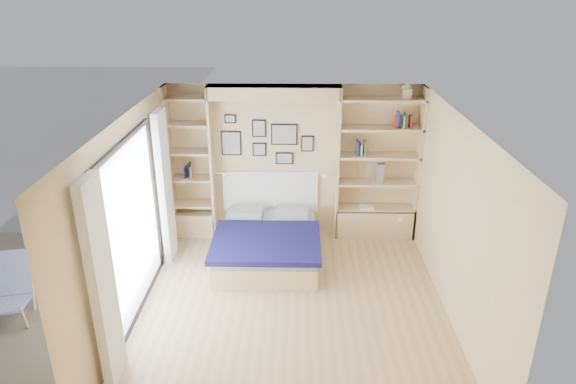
{
  "coord_description": "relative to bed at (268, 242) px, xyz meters",
  "views": [
    {
      "loc": [
        0.06,
        -5.64,
        3.98
      ],
      "look_at": [
        -0.06,
        0.9,
        1.26
      ],
      "focal_mm": 32.0,
      "sensor_mm": 36.0,
      "label": 1
    }
  ],
  "objects": [
    {
      "name": "bed",
      "position": [
        0.0,
        0.0,
        0.0
      ],
      "size": [
        1.57,
        1.92,
        1.07
      ],
      "color": "tan",
      "rests_on": "ground"
    },
    {
      "name": "deck",
      "position": [
        -3.22,
        -1.29,
        -0.26
      ],
      "size": [
        3.2,
        4.0,
        0.05
      ],
      "primitive_type": "cube",
      "color": "#716553",
      "rests_on": "ground"
    },
    {
      "name": "room_shell",
      "position": [
        -0.0,
        0.23,
        0.82
      ],
      "size": [
        4.5,
        4.5,
        4.5
      ],
      "color": "#D8BE84",
      "rests_on": "ground"
    },
    {
      "name": "ground",
      "position": [
        0.38,
        -1.29,
        -0.26
      ],
      "size": [
        4.5,
        4.5,
        0.0
      ],
      "primitive_type": "plane",
      "color": "tan",
      "rests_on": "ground"
    },
    {
      "name": "photo_gallery",
      "position": [
        -0.07,
        0.93,
        1.34
      ],
      "size": [
        1.48,
        0.02,
        0.82
      ],
      "color": "black",
      "rests_on": "ground"
    },
    {
      "name": "deck_chair",
      "position": [
        -3.16,
        -1.54,
        0.13
      ],
      "size": [
        0.68,
        0.91,
        0.82
      ],
      "rotation": [
        0.0,
        0.0,
        0.26
      ],
      "color": "tan",
      "rests_on": "ground"
    },
    {
      "name": "shelf_decor",
      "position": [
        1.5,
        0.78,
        1.43
      ],
      "size": [
        3.56,
        0.23,
        2.03
      ],
      "color": "navy",
      "rests_on": "ground"
    },
    {
      "name": "reading_lamps",
      "position": [
        0.08,
        0.71,
        0.84
      ],
      "size": [
        1.92,
        0.12,
        0.15
      ],
      "color": "silver",
      "rests_on": "ground"
    }
  ]
}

